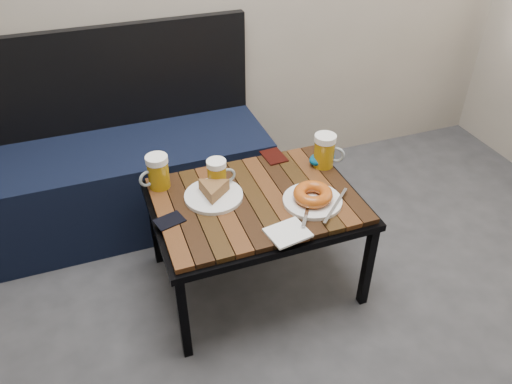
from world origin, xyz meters
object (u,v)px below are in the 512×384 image
object	(u,v)px
plate_bagel	(313,197)
bench	(126,175)
knit_pouch	(322,158)
beer_mug_left	(158,172)
cafe_table	(256,206)
beer_mug_centre	(218,174)
beer_mug_right	(325,151)
passport_navy	(169,221)
plate_pie	(213,192)
passport_burgundy	(274,156)

from	to	relation	value
plate_bagel	bench	bearing A→B (deg)	130.67
bench	knit_pouch	bearing A→B (deg)	-32.48
bench	beer_mug_left	world-z (taller)	bench
plate_bagel	beer_mug_left	bearing A→B (deg)	149.95
beer_mug_left	knit_pouch	bearing A→B (deg)	157.08
beer_mug_left	cafe_table	bearing A→B (deg)	132.23
cafe_table	beer_mug_centre	world-z (taller)	beer_mug_centre
bench	beer_mug_centre	size ratio (longest dim) A/B	10.77
beer_mug_centre	plate_bagel	distance (m)	0.40
beer_mug_right	passport_navy	xyz separation A→B (m)	(-0.72, -0.15, -0.07)
beer_mug_centre	passport_navy	world-z (taller)	beer_mug_centre
cafe_table	plate_bagel	distance (m)	0.24
knit_pouch	plate_bagel	bearing A→B (deg)	-123.49
plate_pie	passport_navy	distance (m)	0.22
beer_mug_right	plate_bagel	bearing A→B (deg)	-92.71
bench	knit_pouch	distance (m)	0.99
beer_mug_right	plate_pie	world-z (taller)	beer_mug_right
passport_navy	knit_pouch	size ratio (longest dim) A/B	0.84
cafe_table	beer_mug_centre	distance (m)	0.20
beer_mug_left	passport_burgundy	size ratio (longest dim) A/B	1.16
plate_pie	plate_bagel	distance (m)	0.40
cafe_table	plate_bagel	xyz separation A→B (m)	(0.20, -0.11, 0.07)
beer_mug_left	plate_bagel	world-z (taller)	beer_mug_left
passport_navy	passport_burgundy	xyz separation A→B (m)	(0.54, 0.29, 0.00)
passport_navy	bench	bearing A→B (deg)	172.13
cafe_table	knit_pouch	bearing A→B (deg)	20.46
beer_mug_centre	passport_burgundy	world-z (taller)	beer_mug_centre
beer_mug_centre	knit_pouch	distance (m)	0.48
bench	passport_navy	xyz separation A→B (m)	(0.09, -0.68, 0.20)
beer_mug_centre	passport_burgundy	bearing A→B (deg)	29.41
knit_pouch	passport_navy	bearing A→B (deg)	-167.42
cafe_table	knit_pouch	world-z (taller)	knit_pouch
passport_burgundy	bench	bearing A→B (deg)	144.56
beer_mug_centre	plate_pie	distance (m)	0.08
cafe_table	beer_mug_right	bearing A→B (deg)	18.29
beer_mug_right	cafe_table	bearing A→B (deg)	-128.85
beer_mug_left	bench	bearing A→B (deg)	-93.75
bench	beer_mug_centre	xyz separation A→B (m)	(0.33, -0.53, 0.26)
plate_bagel	passport_burgundy	bearing A→B (deg)	92.85
beer_mug_right	passport_navy	bearing A→B (deg)	-135.70
cafe_table	beer_mug_centre	xyz separation A→B (m)	(-0.12, 0.12, 0.11)
cafe_table	passport_navy	distance (m)	0.36
bench	plate_bagel	world-z (taller)	bench
beer_mug_left	beer_mug_right	xyz separation A→B (m)	(0.71, -0.09, 0.00)
cafe_table	beer_mug_right	world-z (taller)	beer_mug_right
bench	cafe_table	distance (m)	0.81
bench	knit_pouch	world-z (taller)	bench
beer_mug_centre	passport_burgundy	xyz separation A→B (m)	(0.30, 0.14, -0.06)
beer_mug_left	plate_pie	distance (m)	0.25
plate_pie	cafe_table	bearing A→B (deg)	-20.44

